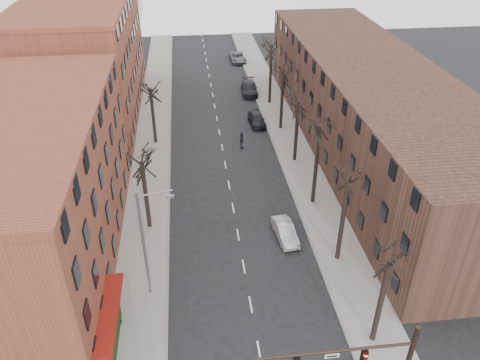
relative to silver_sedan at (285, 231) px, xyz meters
name	(u,v)px	position (x,y,z in m)	size (l,w,h in m)	color
sidewalk_left	(153,139)	(-11.94, 19.86, -0.59)	(4.00, 90.00, 0.15)	gray
sidewalk_right	(285,132)	(4.06, 19.86, -0.59)	(4.00, 90.00, 0.15)	gray
building_left_near	(26,196)	(-19.94, -0.14, 5.33)	(12.00, 26.00, 12.00)	brown
building_left_far	(86,60)	(-19.94, 28.86, 6.33)	(12.00, 28.00, 14.00)	brown
building_right	(369,107)	(12.06, 14.86, 4.33)	(12.00, 50.00, 10.00)	#4C2F23
awning_left	(115,340)	(-13.34, -9.14, -0.67)	(1.20, 7.00, 0.15)	maroon
hedge	(110,346)	(-13.44, -10.14, -0.02)	(0.80, 6.00, 1.00)	#1A3613
tree_right_a	(372,340)	(3.66, -11.14, -0.67)	(5.20, 5.20, 10.00)	black
tree_right_b	(337,259)	(3.66, -3.14, -0.67)	(5.20, 5.20, 10.80)	black
tree_right_c	(312,202)	(3.66, 4.86, -0.67)	(5.20, 5.20, 11.60)	black
tree_right_d	(294,161)	(3.66, 12.86, -0.67)	(5.20, 5.20, 10.00)	black
tree_right_e	(280,129)	(3.66, 20.86, -0.67)	(5.20, 5.20, 10.80)	black
tree_right_f	(269,103)	(3.66, 28.86, -0.67)	(5.20, 5.20, 11.60)	black
tree_left_a	(150,227)	(-11.54, 2.86, -0.67)	(5.20, 5.20, 9.50)	black
tree_left_b	(156,143)	(-11.54, 18.86, -0.67)	(5.20, 5.20, 9.50)	black
streetlight	(146,240)	(-10.97, -5.14, 4.34)	(2.45, 0.22, 9.03)	slate
silver_sedan	(285,231)	(0.00, 0.00, 0.00)	(1.41, 4.06, 1.34)	#AAACB1
parked_car_near	(257,119)	(0.91, 22.41, 0.09)	(1.78, 4.43, 1.51)	black
parked_car_mid	(249,88)	(1.36, 32.77, 0.12)	(2.22, 5.45, 1.58)	black
parked_car_far	(238,57)	(1.36, 47.34, 0.05)	(2.39, 5.19, 1.44)	slate
pedestrian_b	(114,313)	(-13.40, -7.79, 0.41)	(0.90, 0.70, 1.86)	black
pedestrian_crossing	(242,141)	(-1.75, 16.33, 0.31)	(1.15, 0.48, 1.96)	black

